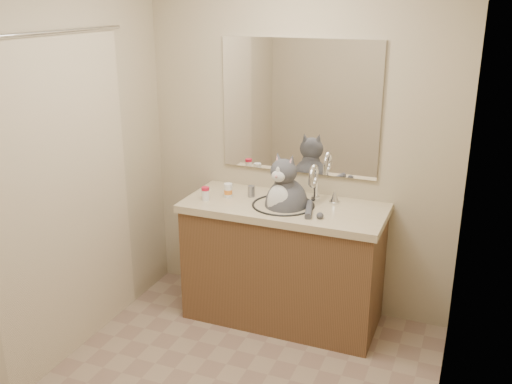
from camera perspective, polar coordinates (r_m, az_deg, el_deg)
room at (r=2.81m, az=-3.52°, el=-0.84°), size 2.22×2.52×2.42m
vanity at (r=3.93m, az=2.75°, el=-6.81°), size 1.34×0.59×1.12m
mirror at (r=3.86m, az=4.32°, el=8.45°), size 1.10×0.02×0.90m
shower_curtain at (r=3.50m, az=-18.48°, el=-0.72°), size 0.02×1.30×1.93m
cat at (r=3.74m, az=2.99°, el=-1.04°), size 0.40×0.38×0.57m
pill_bottle_redcap at (r=3.85m, az=-5.07°, el=-0.16°), size 0.07×0.07×0.09m
pill_bottle_orange at (r=3.89m, az=-2.80°, el=0.13°), size 0.07×0.07×0.10m
grey_canister at (r=3.90m, az=-0.46°, el=0.08°), size 0.06×0.06×0.08m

